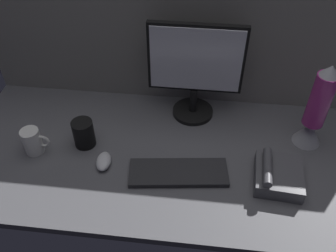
{
  "coord_description": "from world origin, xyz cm",
  "views": [
    {
      "loc": [
        6.22,
        -100.0,
        106.31
      ],
      "look_at": [
        1.22,
        0.0,
        14.0
      ],
      "focal_mm": 38.69,
      "sensor_mm": 36.0,
      "label": 1
    }
  ],
  "objects_px": {
    "monitor": "(195,68)",
    "desk_phone": "(277,175)",
    "keyboard": "(178,173)",
    "mouse": "(104,161)",
    "lava_lamp": "(316,113)",
    "mug_ceramic_white": "(33,141)",
    "mug_black_travel": "(84,133)"
  },
  "relations": [
    {
      "from": "monitor",
      "to": "desk_phone",
      "type": "distance_m",
      "value": 0.53
    },
    {
      "from": "monitor",
      "to": "desk_phone",
      "type": "bearing_deg",
      "value": -47.02
    },
    {
      "from": "desk_phone",
      "to": "keyboard",
      "type": "bearing_deg",
      "value": -178.06
    },
    {
      "from": "mouse",
      "to": "lava_lamp",
      "type": "relative_size",
      "value": 0.26
    },
    {
      "from": "mug_ceramic_white",
      "to": "lava_lamp",
      "type": "distance_m",
      "value": 1.11
    },
    {
      "from": "monitor",
      "to": "desk_phone",
      "type": "relative_size",
      "value": 2.12
    },
    {
      "from": "lava_lamp",
      "to": "desk_phone",
      "type": "relative_size",
      "value": 1.81
    },
    {
      "from": "mug_ceramic_white",
      "to": "mug_black_travel",
      "type": "distance_m",
      "value": 0.2
    },
    {
      "from": "monitor",
      "to": "mug_black_travel",
      "type": "xyz_separation_m",
      "value": [
        -0.42,
        -0.25,
        -0.18
      ]
    },
    {
      "from": "keyboard",
      "to": "mouse",
      "type": "relative_size",
      "value": 3.85
    },
    {
      "from": "mouse",
      "to": "desk_phone",
      "type": "bearing_deg",
      "value": -5.98
    },
    {
      "from": "desk_phone",
      "to": "mouse",
      "type": "bearing_deg",
      "value": 179.56
    },
    {
      "from": "monitor",
      "to": "mouse",
      "type": "xyz_separation_m",
      "value": [
        -0.32,
        -0.35,
        -0.22
      ]
    },
    {
      "from": "keyboard",
      "to": "mouse",
      "type": "bearing_deg",
      "value": 169.52
    },
    {
      "from": "monitor",
      "to": "mug_ceramic_white",
      "type": "relative_size",
      "value": 3.91
    },
    {
      "from": "desk_phone",
      "to": "mug_ceramic_white",
      "type": "bearing_deg",
      "value": 177.42
    },
    {
      "from": "keyboard",
      "to": "mug_ceramic_white",
      "type": "height_order",
      "value": "mug_ceramic_white"
    },
    {
      "from": "monitor",
      "to": "mouse",
      "type": "relative_size",
      "value": 4.48
    },
    {
      "from": "mug_ceramic_white",
      "to": "mug_black_travel",
      "type": "relative_size",
      "value": 0.94
    },
    {
      "from": "mug_black_travel",
      "to": "mouse",
      "type": "bearing_deg",
      "value": -45.34
    },
    {
      "from": "keyboard",
      "to": "mouse",
      "type": "height_order",
      "value": "mouse"
    },
    {
      "from": "mug_ceramic_white",
      "to": "mug_black_travel",
      "type": "xyz_separation_m",
      "value": [
        0.19,
        0.07,
        0.0
      ]
    },
    {
      "from": "lava_lamp",
      "to": "desk_phone",
      "type": "bearing_deg",
      "value": -122.5
    },
    {
      "from": "keyboard",
      "to": "desk_phone",
      "type": "relative_size",
      "value": 1.82
    },
    {
      "from": "monitor",
      "to": "mug_black_travel",
      "type": "relative_size",
      "value": 3.66
    },
    {
      "from": "desk_phone",
      "to": "lava_lamp",
      "type": "bearing_deg",
      "value": 57.5
    },
    {
      "from": "keyboard",
      "to": "mug_black_travel",
      "type": "height_order",
      "value": "mug_black_travel"
    },
    {
      "from": "mug_ceramic_white",
      "to": "mug_black_travel",
      "type": "bearing_deg",
      "value": 19.32
    },
    {
      "from": "mouse",
      "to": "desk_phone",
      "type": "relative_size",
      "value": 0.47
    },
    {
      "from": "mouse",
      "to": "desk_phone",
      "type": "xyz_separation_m",
      "value": [
        0.66,
        -0.01,
        0.01
      ]
    },
    {
      "from": "mug_black_travel",
      "to": "desk_phone",
      "type": "xyz_separation_m",
      "value": [
        0.76,
        -0.11,
        -0.03
      ]
    },
    {
      "from": "mouse",
      "to": "lava_lamp",
      "type": "bearing_deg",
      "value": 9.92
    }
  ]
}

